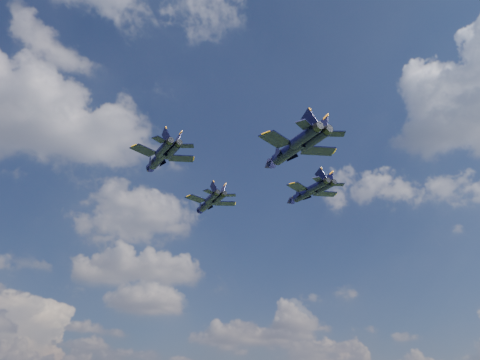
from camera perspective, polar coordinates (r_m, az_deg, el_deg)
name	(u,v)px	position (r m, az deg, el deg)	size (l,w,h in m)	color
jet_lead	(207,204)	(113.94, -3.59, -2.61)	(11.25, 14.49, 3.46)	black
jet_left	(158,159)	(94.50, -8.75, 2.20)	(11.46, 14.97, 3.54)	black
jet_right	(304,194)	(109.11, 6.84, -1.49)	(11.66, 15.46, 3.64)	black
jet_slot	(287,152)	(86.31, 5.06, 3.02)	(13.70, 17.98, 4.25)	black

